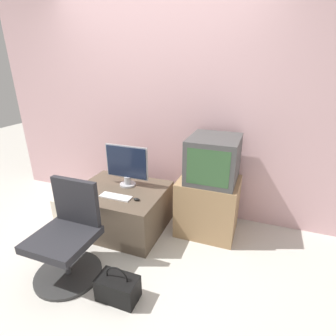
{
  "coord_description": "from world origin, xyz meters",
  "views": [
    {
      "loc": [
        1.2,
        -1.57,
        1.77
      ],
      "look_at": [
        0.29,
        0.86,
        0.73
      ],
      "focal_mm": 28.0,
      "sensor_mm": 36.0,
      "label": 1
    }
  ],
  "objects_px": {
    "crt_tv": "(213,159)",
    "mouse": "(137,199)",
    "cardboard_box_lower": "(67,207)",
    "handbag": "(118,288)",
    "main_monitor": "(127,165)",
    "keyboard": "(116,197)",
    "office_chair": "(68,239)"
  },
  "relations": [
    {
      "from": "crt_tv",
      "to": "mouse",
      "type": "bearing_deg",
      "value": -146.2
    },
    {
      "from": "cardboard_box_lower",
      "to": "handbag",
      "type": "xyz_separation_m",
      "value": [
        1.22,
        -0.85,
        -0.02
      ]
    },
    {
      "from": "main_monitor",
      "to": "keyboard",
      "type": "distance_m",
      "value": 0.39
    },
    {
      "from": "crt_tv",
      "to": "handbag",
      "type": "distance_m",
      "value": 1.48
    },
    {
      "from": "office_chair",
      "to": "keyboard",
      "type": "bearing_deg",
      "value": 78.68
    },
    {
      "from": "keyboard",
      "to": "office_chair",
      "type": "distance_m",
      "value": 0.64
    },
    {
      "from": "mouse",
      "to": "office_chair",
      "type": "distance_m",
      "value": 0.73
    },
    {
      "from": "keyboard",
      "to": "office_chair",
      "type": "height_order",
      "value": "office_chair"
    },
    {
      "from": "cardboard_box_lower",
      "to": "office_chair",
      "type": "bearing_deg",
      "value": -47.44
    },
    {
      "from": "keyboard",
      "to": "office_chair",
      "type": "xyz_separation_m",
      "value": [
        -0.12,
        -0.61,
        -0.14
      ]
    },
    {
      "from": "mouse",
      "to": "office_chair",
      "type": "bearing_deg",
      "value": -119.8
    },
    {
      "from": "keyboard",
      "to": "cardboard_box_lower",
      "type": "distance_m",
      "value": 0.88
    },
    {
      "from": "mouse",
      "to": "handbag",
      "type": "relative_size",
      "value": 0.21
    },
    {
      "from": "mouse",
      "to": "handbag",
      "type": "bearing_deg",
      "value": -75.74
    },
    {
      "from": "handbag",
      "to": "mouse",
      "type": "bearing_deg",
      "value": 104.26
    },
    {
      "from": "main_monitor",
      "to": "crt_tv",
      "type": "xyz_separation_m",
      "value": [
        0.93,
        0.16,
        0.14
      ]
    },
    {
      "from": "crt_tv",
      "to": "cardboard_box_lower",
      "type": "relative_size",
      "value": 2.14
    },
    {
      "from": "crt_tv",
      "to": "cardboard_box_lower",
      "type": "distance_m",
      "value": 1.88
    },
    {
      "from": "main_monitor",
      "to": "cardboard_box_lower",
      "type": "bearing_deg",
      "value": -166.77
    },
    {
      "from": "office_chair",
      "to": "mouse",
      "type": "bearing_deg",
      "value": 60.2
    },
    {
      "from": "handbag",
      "to": "cardboard_box_lower",
      "type": "bearing_deg",
      "value": 145.21
    },
    {
      "from": "main_monitor",
      "to": "office_chair",
      "type": "bearing_deg",
      "value": -96.21
    },
    {
      "from": "crt_tv",
      "to": "cardboard_box_lower",
      "type": "xyz_separation_m",
      "value": [
        -1.7,
        -0.34,
        -0.74
      ]
    },
    {
      "from": "main_monitor",
      "to": "mouse",
      "type": "relative_size",
      "value": 7.31
    },
    {
      "from": "main_monitor",
      "to": "crt_tv",
      "type": "bearing_deg",
      "value": 9.52
    },
    {
      "from": "main_monitor",
      "to": "cardboard_box_lower",
      "type": "relative_size",
      "value": 1.96
    },
    {
      "from": "cardboard_box_lower",
      "to": "keyboard",
      "type": "bearing_deg",
      "value": -8.78
    },
    {
      "from": "handbag",
      "to": "keyboard",
      "type": "bearing_deg",
      "value": 120.27
    },
    {
      "from": "main_monitor",
      "to": "office_chair",
      "type": "xyz_separation_m",
      "value": [
        -0.1,
        -0.92,
        -0.37
      ]
    },
    {
      "from": "keyboard",
      "to": "mouse",
      "type": "bearing_deg",
      "value": 3.14
    },
    {
      "from": "mouse",
      "to": "crt_tv",
      "type": "xyz_separation_m",
      "value": [
        0.67,
        0.45,
        0.37
      ]
    },
    {
      "from": "handbag",
      "to": "crt_tv",
      "type": "bearing_deg",
      "value": 67.89
    }
  ]
}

